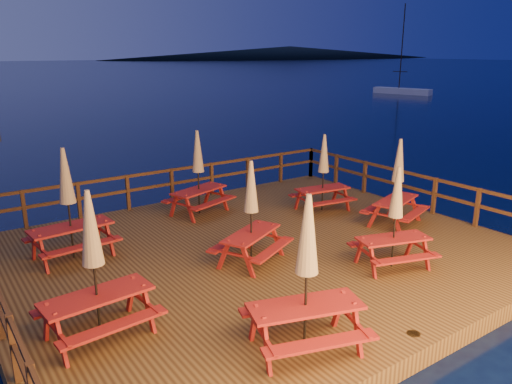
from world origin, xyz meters
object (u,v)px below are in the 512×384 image
picnic_table_0 (323,171)px  sailboat (402,91)px  picnic_table_1 (307,272)px  picnic_table_2 (198,171)px

picnic_table_0 → sailboat: bearing=45.6°
picnic_table_0 → picnic_table_1: size_ratio=0.88×
sailboat → picnic_table_2: 49.98m
picnic_table_2 → sailboat: bearing=14.8°
sailboat → picnic_table_0: 48.38m
sailboat → picnic_table_1: sailboat is taller
sailboat → picnic_table_0: sailboat is taller
picnic_table_1 → picnic_table_2: bearing=92.2°
picnic_table_0 → picnic_table_1: (-5.20, -5.31, 0.16)m
sailboat → picnic_table_0: bearing=-157.1°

